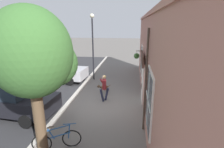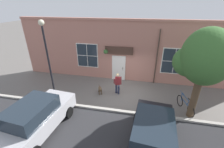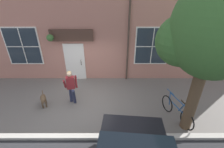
{
  "view_description": "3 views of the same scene",
  "coord_description": "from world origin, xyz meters",
  "px_view_note": "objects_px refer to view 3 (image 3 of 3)",
  "views": [
    {
      "loc": [
        -1.6,
        8.88,
        4.43
      ],
      "look_at": [
        -0.29,
        -1.54,
        1.36
      ],
      "focal_mm": 28.0,
      "sensor_mm": 36.0,
      "label": 1
    },
    {
      "loc": [
        9.04,
        0.96,
        5.89
      ],
      "look_at": [
        -0.25,
        -0.93,
        1.38
      ],
      "focal_mm": 24.0,
      "sensor_mm": 36.0,
      "label": 2
    },
    {
      "loc": [
        5.53,
        1.29,
        4.32
      ],
      "look_at": [
        -0.93,
        1.29,
        0.95
      ],
      "focal_mm": 24.0,
      "sensor_mm": 36.0,
      "label": 3
    }
  ],
  "objects_px": {
    "pedestrian_walking": "(71,85)",
    "street_tree_by_curb": "(208,33)",
    "leaning_bicycle": "(176,110)",
    "dog_on_leash": "(43,99)"
  },
  "relations": [
    {
      "from": "dog_on_leash",
      "to": "street_tree_by_curb",
      "type": "relative_size",
      "value": 0.18
    },
    {
      "from": "pedestrian_walking",
      "to": "street_tree_by_curb",
      "type": "height_order",
      "value": "street_tree_by_curb"
    },
    {
      "from": "leaning_bicycle",
      "to": "pedestrian_walking",
      "type": "bearing_deg",
      "value": -103.23
    },
    {
      "from": "pedestrian_walking",
      "to": "leaning_bicycle",
      "type": "bearing_deg",
      "value": 76.77
    },
    {
      "from": "pedestrian_walking",
      "to": "leaning_bicycle",
      "type": "xyz_separation_m",
      "value": [
        1.01,
        4.28,
        -0.55
      ]
    },
    {
      "from": "pedestrian_walking",
      "to": "street_tree_by_curb",
      "type": "xyz_separation_m",
      "value": [
        1.37,
        4.37,
        2.51
      ]
    },
    {
      "from": "street_tree_by_curb",
      "to": "leaning_bicycle",
      "type": "height_order",
      "value": "street_tree_by_curb"
    },
    {
      "from": "pedestrian_walking",
      "to": "leaning_bicycle",
      "type": "height_order",
      "value": "pedestrian_walking"
    },
    {
      "from": "pedestrian_walking",
      "to": "dog_on_leash",
      "type": "relative_size",
      "value": 1.73
    },
    {
      "from": "street_tree_by_curb",
      "to": "leaning_bicycle",
      "type": "xyz_separation_m",
      "value": [
        -0.37,
        -0.09,
        -3.06
      ]
    }
  ]
}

